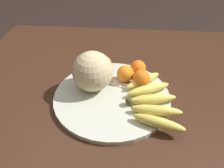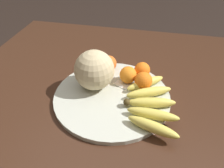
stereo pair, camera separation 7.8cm
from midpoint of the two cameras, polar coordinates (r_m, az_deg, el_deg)
name	(u,v)px [view 2 (the right image)]	position (r m, az deg, el deg)	size (l,w,h in m)	color
kitchen_table	(108,106)	(0.91, 1.46, -5.96)	(1.26, 1.18, 0.71)	#3D2316
fruit_bowl	(112,96)	(0.82, 2.74, -3.27)	(0.43, 0.43, 0.02)	beige
melon	(94,70)	(0.81, -1.88, 3.61)	(0.15, 0.15, 0.15)	beige
banana_bunch	(150,103)	(0.77, 12.75, -4.94)	(0.20, 0.32, 0.04)	#473819
orange_front_left	(142,70)	(0.90, 10.36, 3.53)	(0.06, 0.06, 0.06)	orange
orange_front_right	(109,64)	(0.92, 1.52, 5.27)	(0.07, 0.07, 0.07)	orange
orange_mid_center	(128,75)	(0.86, 6.82, 2.29)	(0.07, 0.07, 0.07)	orange
orange_back_left	(143,81)	(0.84, 10.85, 0.77)	(0.07, 0.07, 0.07)	orange
produce_tag	(125,86)	(0.85, 6.05, -0.65)	(0.10, 0.07, 0.00)	white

